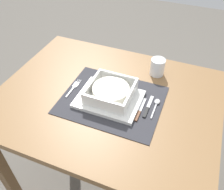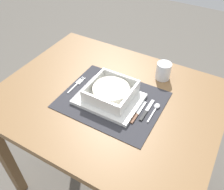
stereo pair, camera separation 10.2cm
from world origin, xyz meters
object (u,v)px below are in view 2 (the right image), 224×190
Objects in this scene: spoon at (156,108)px; drinking_glass at (163,72)px; dining_table at (108,112)px; bread_knife at (138,113)px; butter_knife at (146,111)px; porridge_bowl at (111,92)px; fork at (78,84)px.

spoon is 0.22m from drinking_glass.
dining_table is 6.88× the size of bread_knife.
spoon is at bearing 7.44° from dining_table.
bread_knife is at bearing -133.53° from butter_knife.
porridge_bowl is 0.15m from bread_knife.
drinking_glass is at bearing 55.69° from dining_table.
butter_knife is at bearing 49.89° from bread_knife.
dining_table is at bearing 156.78° from porridge_bowl.
drinking_glass reaches higher than spoon.
spoon reaches higher than bread_knife.
drinking_glass is (0.14, 0.25, -0.01)m from porridge_bowl.
spoon is 0.05m from butter_knife.
fork is 1.57× the size of drinking_glass.
dining_table is 0.19m from fork.
fork is 0.38m from spoon.
porridge_bowl is 0.20m from spoon.
porridge_bowl is 2.25× the size of drinking_glass.
drinking_glass is (0.32, 0.24, 0.03)m from fork.
spoon is 0.87× the size of butter_knife.
spoon reaches higher than butter_knife.
porridge_bowl is at bearing -178.38° from butter_knife.
drinking_glass is (0.00, 0.27, 0.03)m from bread_knife.
porridge_bowl reaches higher than fork.
bread_knife is at bearing -129.64° from spoon.
butter_knife is (0.35, -0.00, 0.00)m from fork.
drinking_glass is at bearing 96.56° from butter_knife.
fork is at bearing -143.27° from drinking_glass.
spoon is (0.19, 0.04, -0.03)m from porridge_bowl.
fork is at bearing -174.01° from spoon.
drinking_glass reaches higher than butter_knife.
drinking_glass reaches higher than bread_knife.
bread_knife is (0.32, -0.03, 0.00)m from fork.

